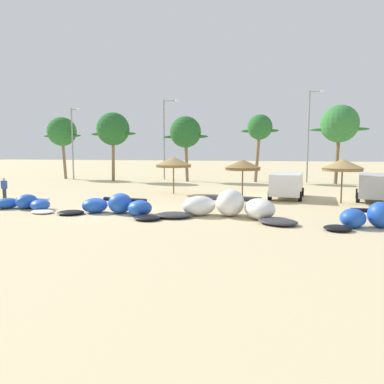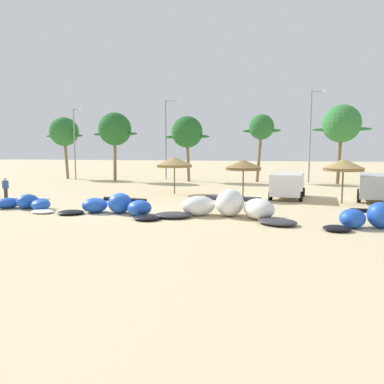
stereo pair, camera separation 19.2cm
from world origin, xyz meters
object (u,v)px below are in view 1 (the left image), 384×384
Objects in this scene: beach_umbrella_middle at (243,165)px; lamppost_east_center at (309,132)px; palm_left_of_gap at (185,132)px; kite_left_of_center at (117,206)px; lamppost_west at (73,140)px; kite_right_of_center at (382,219)px; palm_center_left at (260,128)px; palm_center_right at (340,124)px; palm_left at (113,129)px; kite_left at (23,204)px; beach_umbrella_near_van at (173,162)px; parked_car_second at (287,183)px; lamppost_west_center at (165,135)px; palm_leftmost at (62,132)px; beach_umbrella_near_palms at (343,165)px; kite_center at (228,207)px; parked_van at (374,185)px; person_near_kites at (4,189)px.

lamppost_east_center is at bearing 73.19° from beach_umbrella_middle.
palm_left_of_gap reaches higher than beach_umbrella_middle.
lamppost_west reaches higher than kite_left_of_center.
palm_center_left is at bearing 107.92° from kite_right_of_center.
beach_umbrella_middle is at bearing -29.51° from lamppost_west.
palm_left is at bearing -172.68° from palm_center_right.
beach_umbrella_near_van is (5.90, 10.12, 2.26)m from kite_left.
palm_left is 8.52m from palm_left_of_gap.
parked_car_second is at bearing 26.12° from beach_umbrella_middle.
beach_umbrella_near_van is at bearing -67.15° from lamppost_west_center.
palm_leftmost reaches higher than palm_center_left.
palm_leftmost is (-19.56, 22.20, 5.56)m from kite_left_of_center.
lamppost_east_center is at bearing 9.81° from palm_left_of_gap.
beach_umbrella_near_van reaches higher than beach_umbrella_near_palms.
beach_umbrella_near_van is 0.34× the size of lamppost_west.
parked_car_second is at bearing -76.14° from palm_center_left.
kite_center is at bearing -108.22° from palm_center_right.
palm_left is 22.45m from lamppost_east_center.
parked_van reaches higher than person_near_kites.
palm_leftmost is at bearing 131.39° from kite_left_of_center.
palm_leftmost is 24.85m from palm_center_left.
kite_right_of_center is 0.53× the size of lamppost_east_center.
parked_van is at bearing -19.49° from palm_leftmost.
kite_right_of_center is at bearing -37.48° from beach_umbrella_near_van.
parked_van is at bearing 11.00° from beach_umbrella_middle.
beach_umbrella_near_palms reaches higher than kite_right_of_center.
palm_center_left is (24.79, 1.84, 0.13)m from palm_leftmost.
beach_umbrella_near_palms is 21.44m from palm_left_of_gap.
palm_left is (-17.04, 12.26, 3.60)m from beach_umbrella_middle.
parked_van and parked_car_second have the same top height.
parked_van is 0.48× the size of lamppost_east_center.
lamppost_east_center is (10.86, 14.86, 3.04)m from beach_umbrella_near_van.
kite_left is at bearing -175.96° from kite_center.
parked_van is (14.81, 0.06, -1.50)m from beach_umbrella_near_van.
palm_leftmost is at bearing -175.75° from palm_center_left.
parked_car_second is (-5.86, -0.23, 0.00)m from parked_van.
parked_van is 0.64× the size of palm_center_left.
beach_umbrella_near_palms is 0.37× the size of palm_left.
kite_right_of_center is 0.62× the size of lamppost_west.
palm_left is 16.98m from palm_center_left.
beach_umbrella_middle is 16.87m from person_near_kites.
beach_umbrella_near_van is at bearing 91.36° from kite_left_of_center.
parked_car_second reaches higher than kite_center.
lamppost_west_center is (-19.49, 24.93, 5.06)m from kite_right_of_center.
lamppost_west_center is at bearing 135.50° from parked_car_second.
palm_center_left is 8.38m from palm_center_right.
kite_center is at bearing -87.09° from beach_umbrella_middle.
kite_left is 0.64× the size of lamppost_west.
beach_umbrella_near_van is at bearing 59.78° from kite_left.
parked_car_second is at bearing -23.52° from palm_leftmost.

